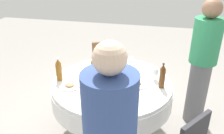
# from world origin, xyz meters

# --- Properties ---
(ground_plane) EXTENTS (10.00, 10.00, 0.00)m
(ground_plane) POSITION_xyz_m (0.00, 0.00, 0.00)
(ground_plane) COLOR gray
(dining_table) EXTENTS (1.44, 1.44, 0.74)m
(dining_table) POSITION_xyz_m (0.00, 0.00, 0.59)
(dining_table) COLOR white
(dining_table) RESTS_ON ground_plane
(bottle_green_north) EXTENTS (0.07, 0.07, 0.26)m
(bottle_green_north) POSITION_xyz_m (0.08, 0.27, 0.86)
(bottle_green_north) COLOR #2D6B38
(bottle_green_north) RESTS_ON dining_table
(bottle_brown_south) EXTENTS (0.06, 0.06, 0.30)m
(bottle_brown_south) POSITION_xyz_m (-0.57, 0.01, 0.88)
(bottle_brown_south) COLOR #593314
(bottle_brown_south) RESTS_ON dining_table
(bottle_amber_near) EXTENTS (0.07, 0.07, 0.29)m
(bottle_amber_near) POSITION_xyz_m (0.62, 0.10, 0.87)
(bottle_amber_near) COLOR #8C5619
(bottle_amber_near) RESTS_ON dining_table
(bottle_green_rear) EXTENTS (0.06, 0.06, 0.26)m
(bottle_green_rear) POSITION_xyz_m (0.12, 0.55, 0.86)
(bottle_green_rear) COLOR #2D6B38
(bottle_green_rear) RESTS_ON dining_table
(bottle_brown_east) EXTENTS (0.07, 0.07, 0.24)m
(bottle_brown_east) POSITION_xyz_m (-0.12, 0.23, 0.85)
(bottle_brown_east) COLOR #593314
(bottle_brown_east) RESTS_ON dining_table
(bottle_amber_inner) EXTENTS (0.06, 0.06, 0.28)m
(bottle_amber_inner) POSITION_xyz_m (0.24, -0.05, 0.87)
(bottle_amber_inner) COLOR #8C5619
(bottle_amber_inner) RESTS_ON dining_table
(bottle_amber_west) EXTENTS (0.07, 0.07, 0.24)m
(bottle_amber_west) POSITION_xyz_m (0.18, 0.30, 0.85)
(bottle_amber_west) COLOR #8C5619
(bottle_amber_west) RESTS_ON dining_table
(wine_glass_rear) EXTENTS (0.07, 0.07, 0.15)m
(wine_glass_rear) POSITION_xyz_m (-0.49, -0.16, 0.85)
(wine_glass_rear) COLOR white
(wine_glass_rear) RESTS_ON dining_table
(wine_glass_east) EXTENTS (0.07, 0.07, 0.14)m
(wine_glass_east) POSITION_xyz_m (0.03, -0.12, 0.84)
(wine_glass_east) COLOR white
(wine_glass_east) RESTS_ON dining_table
(wine_glass_inner) EXTENTS (0.07, 0.07, 0.15)m
(wine_glass_inner) POSITION_xyz_m (0.05, -0.41, 0.85)
(wine_glass_inner) COLOR white
(wine_glass_inner) RESTS_ON dining_table
(wine_glass_west) EXTENTS (0.07, 0.07, 0.14)m
(wine_glass_west) POSITION_xyz_m (-0.16, -0.43, 0.84)
(wine_glass_west) COLOR white
(wine_glass_west) RESTS_ON dining_table
(plate_left) EXTENTS (0.23, 0.23, 0.04)m
(plate_left) POSITION_xyz_m (-0.30, 0.02, 0.75)
(plate_left) COLOR white
(plate_left) RESTS_ON dining_table
(plate_far) EXTENTS (0.23, 0.23, 0.04)m
(plate_far) POSITION_xyz_m (0.44, 0.23, 0.75)
(plate_far) COLOR white
(plate_far) RESTS_ON dining_table
(fork_south) EXTENTS (0.18, 0.02, 0.00)m
(fork_south) POSITION_xyz_m (0.30, -0.24, 0.74)
(fork_south) COLOR silver
(fork_south) RESTS_ON dining_table
(folded_napkin) EXTENTS (0.18, 0.18, 0.02)m
(folded_napkin) POSITION_xyz_m (-0.24, -0.24, 0.75)
(folded_napkin) COLOR white
(folded_napkin) RESTS_ON dining_table
(person_south) EXTENTS (0.34, 0.34, 1.66)m
(person_south) POSITION_xyz_m (-1.05, -0.48, 0.87)
(person_south) COLOR slate
(person_south) RESTS_ON ground_plane
(chair_inner) EXTENTS (0.51, 0.51, 0.87)m
(chair_inner) POSITION_xyz_m (0.35, -1.05, 0.52)
(chair_inner) COLOR brown
(chair_inner) RESTS_ON ground_plane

